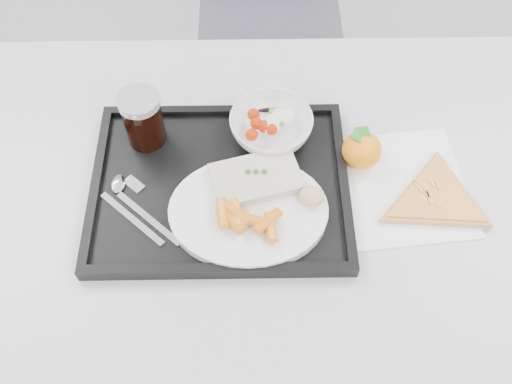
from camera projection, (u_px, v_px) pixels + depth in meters
name	position (u px, v px, depth m)	size (l,w,h in m)	color
table	(272.00, 214.00, 1.07)	(1.20, 0.80, 0.75)	silver
tray	(220.00, 186.00, 1.01)	(0.45, 0.35, 0.03)	black
dinner_plate	(248.00, 211.00, 0.96)	(0.27, 0.27, 0.02)	white
fish_fillet	(256.00, 178.00, 0.98)	(0.17, 0.13, 0.03)	beige
bread_roll	(312.00, 196.00, 0.95)	(0.05, 0.04, 0.03)	tan
salad_bowl	(271.00, 126.00, 1.05)	(0.15, 0.15, 0.05)	white
cola_glass	(143.00, 118.00, 1.01)	(0.07, 0.07, 0.11)	black
cutlery	(132.00, 204.00, 0.98)	(0.15, 0.15, 0.01)	silver
napkin	(395.00, 187.00, 1.02)	(0.27, 0.26, 0.00)	white
tangerine	(362.00, 150.00, 1.02)	(0.09, 0.09, 0.07)	orange
pizza_slice	(436.00, 199.00, 0.99)	(0.30, 0.30, 0.02)	#B57F53
carrot_pile	(243.00, 218.00, 0.93)	(0.11, 0.08, 0.03)	orange
salad_contents	(273.00, 122.00, 1.04)	(0.09, 0.07, 0.03)	#B12103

